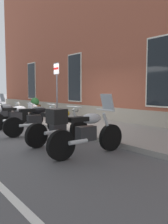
# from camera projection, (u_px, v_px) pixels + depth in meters

# --- Properties ---
(ground_plane) EXTENTS (140.00, 140.00, 0.00)m
(ground_plane) POSITION_uv_depth(u_px,v_px,m) (49.00, 129.00, 9.06)
(ground_plane) COLOR #4C4C4F
(sidewalk) EXTENTS (32.68, 3.03, 0.13)m
(sidewalk) POSITION_uv_depth(u_px,v_px,m) (82.00, 124.00, 9.95)
(sidewalk) COLOR gray
(sidewalk) RESTS_ON ground_plane
(brick_pub_facade) EXTENTS (26.68, 5.13, 9.70)m
(brick_pub_facade) POSITION_uv_depth(u_px,v_px,m) (148.00, 21.00, 11.92)
(brick_pub_facade) COLOR brown
(brick_pub_facade) RESTS_ON ground_plane
(motorcycle_grey_naked) EXTENTS (0.62, 2.13, 0.95)m
(motorcycle_grey_naked) POSITION_uv_depth(u_px,v_px,m) (4.00, 113.00, 10.16)
(motorcycle_grey_naked) COLOR black
(motorcycle_grey_naked) RESTS_ON ground_plane
(motorcycle_white_sport) EXTENTS (0.62, 2.15, 1.00)m
(motorcycle_white_sport) POSITION_uv_depth(u_px,v_px,m) (19.00, 114.00, 9.10)
(motorcycle_white_sport) COLOR black
(motorcycle_white_sport) RESTS_ON ground_plane
(motorcycle_black_naked) EXTENTS (0.62, 2.09, 1.00)m
(motorcycle_black_naked) POSITION_uv_depth(u_px,v_px,m) (36.00, 120.00, 7.81)
(motorcycle_black_naked) COLOR black
(motorcycle_black_naked) RESTS_ON ground_plane
(motorcycle_yellow_naked) EXTENTS (0.63, 2.10, 1.00)m
(motorcycle_yellow_naked) POSITION_uv_depth(u_px,v_px,m) (60.00, 126.00, 6.63)
(motorcycle_yellow_naked) COLOR black
(motorcycle_yellow_naked) RESTS_ON ground_plane
(motorcycle_silver_touring) EXTENTS (0.62, 2.04, 1.37)m
(motorcycle_silver_touring) POSITION_uv_depth(u_px,v_px,m) (84.00, 131.00, 5.33)
(motorcycle_silver_touring) COLOR black
(motorcycle_silver_touring) RESTS_ON ground_plane
(parking_sign) EXTENTS (0.36, 0.07, 2.43)m
(parking_sign) POSITION_uv_depth(u_px,v_px,m) (57.00, 84.00, 9.71)
(parking_sign) COLOR #4C4C51
(parking_sign) RESTS_ON sidewalk
(barrel_planter) EXTENTS (0.57, 0.57, 0.97)m
(barrel_planter) POSITION_uv_depth(u_px,v_px,m) (35.00, 109.00, 11.42)
(barrel_planter) COLOR brown
(barrel_planter) RESTS_ON sidewalk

